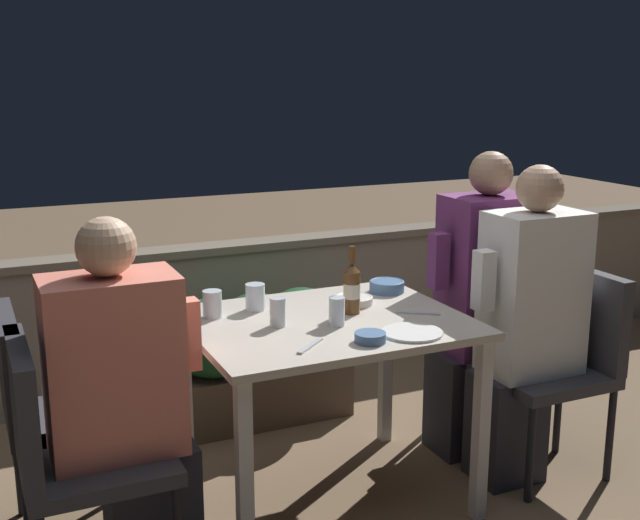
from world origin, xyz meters
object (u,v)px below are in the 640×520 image
at_px(person_white_polo, 525,324).
at_px(beer_bottle, 352,288).
at_px(chair_left_far, 47,402).
at_px(person_coral_top, 126,403).
at_px(chair_right_near, 561,350).
at_px(chair_left_near, 64,442).
at_px(chair_right_far, 514,330).
at_px(person_purple_stripe, 479,303).

height_order(person_white_polo, beer_bottle, person_white_polo).
bearing_deg(chair_left_far, person_coral_top, -58.27).
bearing_deg(chair_left_far, chair_right_near, -8.99).
relative_size(person_coral_top, beer_bottle, 4.63).
relative_size(chair_left_near, person_coral_top, 0.70).
bearing_deg(person_white_polo, person_coral_top, -179.11).
distance_m(chair_left_far, chair_right_far, 2.04).
relative_size(person_coral_top, chair_right_far, 1.43).
bearing_deg(person_purple_stripe, chair_left_far, 179.06).
distance_m(person_coral_top, chair_right_far, 1.85).
bearing_deg(chair_right_far, chair_left_near, -170.98).
xyz_separation_m(chair_left_far, chair_right_far, (2.04, -0.03, 0.00)).
distance_m(chair_left_near, person_coral_top, 0.22).
relative_size(person_coral_top, chair_right_near, 1.43).
xyz_separation_m(chair_left_near, person_purple_stripe, (1.82, 0.32, 0.15)).
xyz_separation_m(person_coral_top, chair_left_far, (-0.22, 0.35, -0.10)).
height_order(chair_right_near, chair_right_far, same).
height_order(chair_left_near, person_coral_top, person_coral_top).
bearing_deg(person_purple_stripe, chair_left_near, -170.01).
bearing_deg(chair_right_far, person_coral_top, -169.99).
bearing_deg(chair_left_far, chair_left_near, -87.77).
height_order(chair_left_far, person_purple_stripe, person_purple_stripe).
xyz_separation_m(chair_right_far, beer_bottle, (-0.89, -0.11, 0.33)).
bearing_deg(person_coral_top, person_purple_stripe, 11.21).
relative_size(person_coral_top, person_white_polo, 0.94).
bearing_deg(chair_right_near, person_purple_stripe, 126.75).
bearing_deg(person_coral_top, chair_left_far, 121.73).
relative_size(person_white_polo, chair_right_far, 1.52).
distance_m(chair_left_far, chair_right_near, 2.08).
distance_m(chair_right_near, beer_bottle, 0.99).
relative_size(chair_right_far, person_purple_stripe, 0.64).
xyz_separation_m(chair_right_near, person_purple_stripe, (-0.22, 0.30, 0.15)).
bearing_deg(chair_left_near, person_white_polo, 0.79).
bearing_deg(person_coral_top, beer_bottle, 12.52).
distance_m(person_purple_stripe, beer_bottle, 0.72).
height_order(person_coral_top, chair_right_far, person_coral_top).
bearing_deg(person_white_polo, chair_right_far, 58.58).
distance_m(person_coral_top, person_white_polo, 1.64).
bearing_deg(chair_right_near, person_coral_top, -179.20).
bearing_deg(chair_right_far, beer_bottle, -172.66).
relative_size(chair_left_near, person_white_polo, 0.66).
bearing_deg(chair_left_near, chair_right_near, 0.72).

